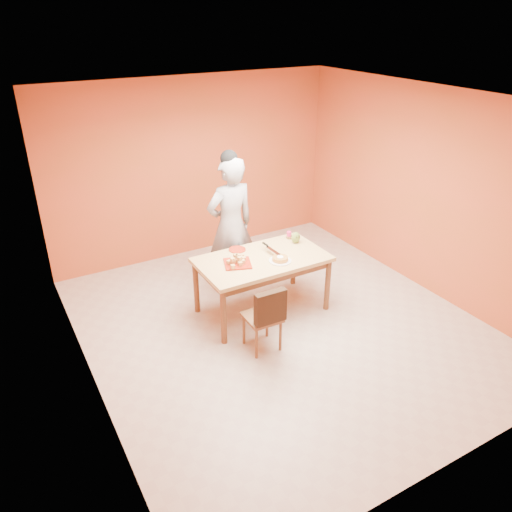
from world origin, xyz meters
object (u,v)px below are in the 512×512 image
egg_ornament (296,238)px  sponge_cake (280,259)px  person (231,226)px  pastry_platter (238,263)px  dining_table (262,265)px  checker_tin (290,237)px  red_dinner_plate (237,250)px  magenta_glass (289,235)px  dining_chair (263,316)px

egg_ornament → sponge_cake: bearing=-146.8°
person → pastry_platter: 0.79m
dining_table → checker_tin: checker_tin is taller
dining_table → egg_ornament: egg_ornament is taller
red_dinner_plate → egg_ornament: (0.77, -0.19, 0.07)m
egg_ornament → magenta_glass: bearing=82.4°
person → magenta_glass: size_ratio=21.20×
magenta_glass → checker_tin: (0.00, -0.02, -0.03)m
pastry_platter → egg_ornament: 0.96m
red_dinner_plate → pastry_platter: bearing=-117.1°
pastry_platter → sponge_cake: (0.49, -0.19, 0.02)m
person → dining_chair: bearing=73.4°
dining_chair → magenta_glass: magenta_glass is taller
sponge_cake → red_dinner_plate: bearing=119.9°
checker_tin → person: bearing=149.9°
pastry_platter → checker_tin: 1.01m
dining_table → pastry_platter: bearing=179.7°
red_dinner_plate → magenta_glass: magenta_glass is taller
dining_table → sponge_cake: (0.14, -0.19, 0.13)m
pastry_platter → magenta_glass: bearing=19.4°
red_dinner_plate → checker_tin: size_ratio=2.32×
sponge_cake → checker_tin: bearing=47.1°
pastry_platter → sponge_cake: bearing=-21.2°
red_dinner_plate → magenta_glass: (0.78, -0.01, 0.04)m
person → red_dinner_plate: size_ratio=8.58×
egg_ornament → pastry_platter: bearing=-174.4°
egg_ornament → checker_tin: size_ratio=1.61×
dining_table → pastry_platter: size_ratio=5.09×
sponge_cake → egg_ornament: bearing=37.0°
egg_ornament → dining_table: bearing=-169.0°
person → sponge_cake: (0.21, -0.90, -0.14)m
red_dinner_plate → dining_chair: bearing=-102.5°
dining_chair → magenta_glass: (1.01, 1.03, 0.37)m
person → sponge_cake: person is taller
dining_table → checker_tin: (0.61, 0.32, 0.11)m
dining_table → dining_chair: size_ratio=1.92×
person → sponge_cake: bearing=99.6°
dining_chair → person: person is taller
sponge_cake → egg_ornament: 0.57m
dining_chair → sponge_cake: (0.54, 0.51, 0.36)m
magenta_glass → person: bearing=150.9°
pastry_platter → magenta_glass: (0.96, 0.34, 0.04)m
dining_table → checker_tin: 0.70m
dining_table → red_dinner_plate: bearing=115.4°
person → magenta_glass: person is taller
dining_chair → pastry_platter: (0.05, 0.70, 0.34)m
dining_chair → checker_tin: (1.01, 1.02, 0.34)m
dining_table → magenta_glass: (0.61, 0.34, 0.14)m
sponge_cake → magenta_glass: magenta_glass is taller
person → egg_ornament: bearing=136.6°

